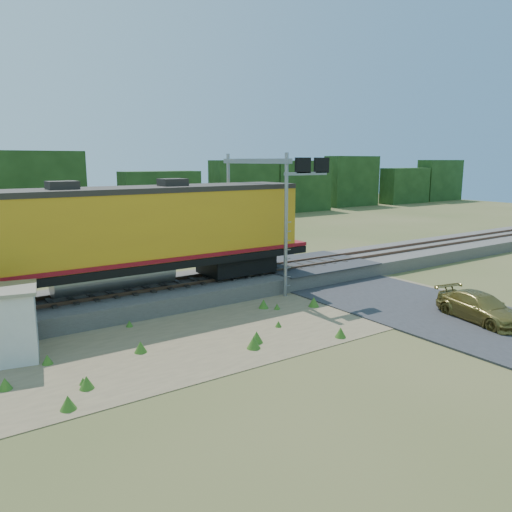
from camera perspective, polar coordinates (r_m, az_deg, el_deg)
ground at (r=22.09m, az=2.44°, el=-7.60°), size 140.00×140.00×0.00m
ballast at (r=26.82m, az=-5.27°, el=-3.41°), size 70.00×5.00×0.80m
rails at (r=26.70m, az=-5.29°, el=-2.41°), size 70.00×1.54×0.16m
dirt_shoulder at (r=21.41m, az=-2.70°, el=-8.17°), size 26.00×8.00×0.03m
road at (r=27.16m, az=13.42°, el=-4.17°), size 7.00×66.00×0.86m
tree_line_north at (r=56.30m, az=-21.55°, el=6.12°), size 130.00×3.00×6.50m
weed_clumps at (r=20.38m, az=-5.73°, el=-9.26°), size 15.00×6.20×0.56m
locomotive at (r=24.08m, az=-16.77°, el=2.35°), size 20.90×3.19×5.39m
shed at (r=19.80m, az=-26.75°, el=-6.95°), size 2.61×2.61×2.63m
signal_gantry at (r=27.23m, az=1.35°, el=7.75°), size 2.93×6.20×7.38m
car at (r=24.18m, az=24.28°, el=-5.40°), size 2.59×4.55×1.24m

